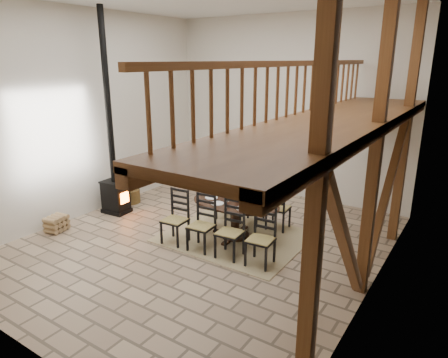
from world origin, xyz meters
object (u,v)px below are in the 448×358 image
Objects in this scene: dining_table at (233,221)px; log_stack at (57,224)px; log_basket at (130,195)px; wood_stove at (114,170)px.

dining_table reaches higher than log_stack.
log_stack is at bearing -89.26° from log_basket.
log_stack is (-0.24, -1.58, -0.94)m from wood_stove.
log_basket is (-0.27, 0.72, -0.92)m from wood_stove.
log_basket is (-3.64, 0.39, -0.21)m from dining_table.
wood_stove is 9.21× the size of log_stack.
log_basket is at bearing 90.74° from log_stack.
dining_table is 3.67m from log_basket.
log_basket reaches higher than log_stack.
log_stack is (-3.61, -1.90, -0.24)m from dining_table.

